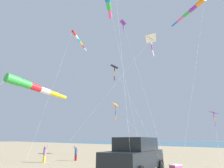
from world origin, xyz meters
TOP-DOWN VIEW (x-y plane):
  - parked_car at (5.40, -2.35)m, footprint 4.68×3.41m
  - cooler_box at (7.63, -3.20)m, footprint 0.62×0.42m
  - person_child_green_jacket at (2.96, 5.79)m, footprint 0.47×0.48m
  - person_child_grey_jacket at (5.60, 5.59)m, footprint 0.42×0.42m
  - kite_windsock_magenta_far_left at (11.11, 19.84)m, footprint 12.35×14.42m
  - kite_delta_small_distant at (11.56, 5.81)m, footprint 6.40×10.74m
  - kite_delta_purple_drifting at (10.79, 0.55)m, footprint 8.75×3.71m
  - kite_delta_orange_high_right at (9.20, 4.63)m, footprint 3.70×9.10m
  - kite_delta_long_streamer_right at (13.00, 9.62)m, footprint 6.42×13.46m
  - kite_delta_black_fish_shape at (22.43, 1.16)m, footprint 12.84×6.14m
  - kite_windsock_green_low_center at (1.60, 7.74)m, footprint 9.32×12.70m
  - kite_windsock_checkered_midright at (21.72, 1.52)m, footprint 13.31×8.10m

SIDE VIEW (x-z plane):
  - cooler_box at x=7.63m, z-range 0.00..0.42m
  - person_child_grey_jacket at x=5.60m, z-range 0.05..1.24m
  - person_child_green_jacket at x=2.96m, z-range 0.06..1.41m
  - parked_car at x=5.40m, z-range 0.03..1.88m
  - kite_delta_black_fish_shape at x=22.43m, z-range 2.40..7.79m
  - kite_delta_long_streamer_right at x=13.00m, z-range 2.96..9.82m
  - kite_windsock_green_low_center at x=1.60m, z-range 3.02..10.26m
  - kite_delta_orange_high_right at x=9.20m, z-range 4.56..14.30m
  - kite_delta_purple_drifting at x=10.79m, z-range 5.54..17.35m
  - kite_delta_small_distant at x=11.56m, z-range 8.24..25.48m
  - kite_windsock_checkered_midright at x=21.72m, z-range 10.29..31.69m
  - kite_windsock_magenta_far_left at x=11.11m, z-range 10.43..32.25m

